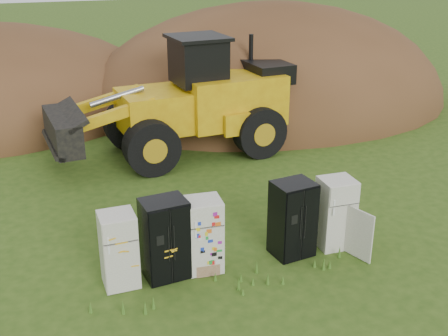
# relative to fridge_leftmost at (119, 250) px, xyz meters

# --- Properties ---
(ground) EXTENTS (120.00, 120.00, 0.00)m
(ground) POSITION_rel_fridge_leftmost_xyz_m (2.44, -0.01, -0.80)
(ground) COLOR #2C4A13
(ground) RESTS_ON ground
(fridge_leftmost) EXTENTS (0.73, 0.70, 1.59)m
(fridge_leftmost) POSITION_rel_fridge_leftmost_xyz_m (0.00, 0.00, 0.00)
(fridge_leftmost) COLOR silver
(fridge_leftmost) RESTS_ON ground
(fridge_black_side) EXTENTS (0.98, 0.82, 1.73)m
(fridge_black_side) POSITION_rel_fridge_leftmost_xyz_m (0.95, 0.02, 0.07)
(fridge_black_side) COLOR black
(fridge_black_side) RESTS_ON ground
(fridge_sticker) EXTENTS (0.76, 0.71, 1.63)m
(fridge_sticker) POSITION_rel_fridge_leftmost_xyz_m (1.79, 0.02, 0.02)
(fridge_sticker) COLOR silver
(fridge_sticker) RESTS_ON ground
(fridge_black_right) EXTENTS (0.96, 0.84, 1.73)m
(fridge_black_right) POSITION_rel_fridge_leftmost_xyz_m (3.82, 0.01, 0.07)
(fridge_black_right) COLOR black
(fridge_black_right) RESTS_ON ground
(fridge_open_door) EXTENTS (0.76, 0.70, 1.65)m
(fridge_open_door) POSITION_rel_fridge_leftmost_xyz_m (4.89, 0.03, 0.03)
(fridge_open_door) COLOR silver
(fridge_open_door) RESTS_ON ground
(wheel_loader) EXTENTS (8.17, 3.99, 3.81)m
(wheel_loader) POSITION_rel_fridge_leftmost_xyz_m (2.75, 6.92, 1.11)
(wheel_loader) COLOR gold
(wheel_loader) RESTS_ON ground
(dirt_mound_right) EXTENTS (15.79, 11.58, 8.56)m
(dirt_mound_right) POSITION_rel_fridge_leftmost_xyz_m (8.13, 11.75, -0.80)
(dirt_mound_right) COLOR #4B2E18
(dirt_mound_right) RESTS_ON ground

